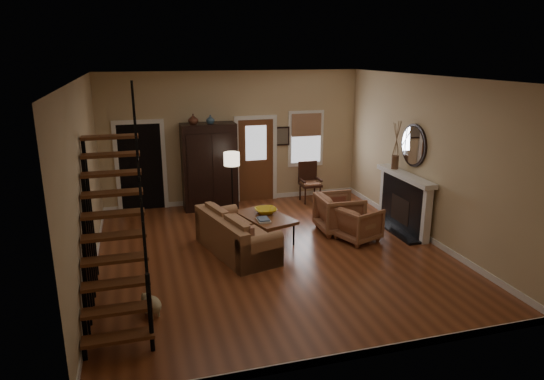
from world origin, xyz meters
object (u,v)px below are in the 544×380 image
object	(u,v)px
sofa	(237,234)
side_chair	(310,182)
coffee_table	(265,227)
armchair_left	(358,224)
armchair_right	(339,213)
armoire	(209,166)
floor_lamp	(232,186)

from	to	relation	value
sofa	side_chair	world-z (taller)	side_chair
coffee_table	armchair_left	size ratio (longest dim) A/B	1.69
coffee_table	armchair_right	size ratio (longest dim) A/B	1.46
coffee_table	armchair_right	bearing A→B (deg)	-0.06
armoire	floor_lamp	bearing A→B (deg)	-68.29
floor_lamp	side_chair	world-z (taller)	floor_lamp
sofa	floor_lamp	distance (m)	2.05
coffee_table	floor_lamp	bearing A→B (deg)	104.64
armoire	coffee_table	size ratio (longest dim) A/B	1.59
floor_lamp	armchair_left	bearing A→B (deg)	-42.84
sofa	armchair_right	size ratio (longest dim) A/B	2.23
coffee_table	armchair_right	xyz separation A→B (m)	(1.64, -0.00, 0.16)
floor_lamp	sofa	bearing A→B (deg)	-99.33
sofa	floor_lamp	size ratio (longest dim) A/B	1.29
floor_lamp	side_chair	distance (m)	2.31
coffee_table	floor_lamp	xyz separation A→B (m)	(-0.38, 1.46, 0.53)
armoire	sofa	world-z (taller)	armoire
armchair_left	armchair_right	distance (m)	0.60
armchair_right	sofa	bearing A→B (deg)	103.61
sofa	armchair_left	size ratio (longest dim) A/B	2.57
armchair_left	floor_lamp	size ratio (longest dim) A/B	0.50
armchair_right	floor_lamp	xyz separation A→B (m)	(-2.02, 1.47, 0.37)
coffee_table	side_chair	size ratio (longest dim) A/B	1.30
armoire	armchair_left	xyz separation A→B (m)	(2.57, -2.97, -0.69)
armchair_right	floor_lamp	size ratio (longest dim) A/B	0.58
floor_lamp	armoire	bearing A→B (deg)	111.71
coffee_table	floor_lamp	distance (m)	1.60
floor_lamp	side_chair	xyz separation A→B (m)	(2.18, 0.74, -0.27)
armchair_right	floor_lamp	distance (m)	2.53
armchair_left	side_chair	bearing A→B (deg)	-19.60
armoire	floor_lamp	distance (m)	1.04
coffee_table	armchair_right	world-z (taller)	armchair_right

